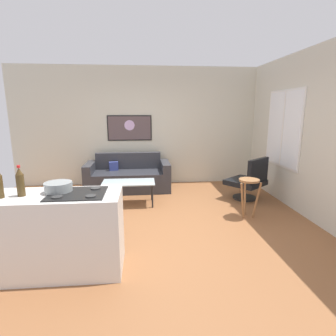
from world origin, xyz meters
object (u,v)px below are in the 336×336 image
Objects in this scene: bar_stool at (249,188)px; mixing_bowl at (58,187)px; coffee_table at (129,184)px; wall_painting at (130,128)px; soda_bottle_2 at (20,182)px; armchair at (249,180)px; couch at (128,177)px.

bar_stool is 2.99m from mixing_bowl.
coffee_table is at bearing 72.39° from mixing_bowl.
soda_bottle_2 is at bearing -104.90° from wall_painting.
bar_stool is 3.36m from soda_bottle_2.
armchair is at bearing 34.59° from mixing_bowl.
mixing_bowl is at bearing -107.61° from coffee_table.
coffee_table is 1.80m from wall_painting.
wall_painting is at bearing 90.95° from coffee_table.
soda_bottle_2 is at bearing -156.39° from bar_stool.
coffee_table is 1.49× the size of bar_stool.
soda_bottle_2 is at bearing -106.55° from couch.
couch is 2.65m from armchair.
mixing_bowl reaches higher than bar_stool.
coffee_table is at bearing -89.05° from wall_painting.
armchair is (2.47, -0.94, 0.12)m from couch.
coffee_table is 2.44m from soda_bottle_2.
couch is at bearing 93.56° from coffee_table.
wall_painting is (0.04, 0.51, 1.09)m from couch.
coffee_table is at bearing -86.44° from couch.
mixing_bowl reaches higher than coffee_table.
coffee_table is 2.20m from bar_stool.
bar_stool is 3.23m from wall_painting.
bar_stool is (-0.37, -0.88, 0.12)m from armchair.
wall_painting is at bearing 80.07° from mixing_bowl.
mixing_bowl reaches higher than couch.
bar_stool is 2.00× the size of soda_bottle_2.
wall_painting is (0.97, 3.65, 0.33)m from soda_bottle_2.
bar_stool is (2.04, -0.81, 0.11)m from coffee_table.
couch reaches higher than coffee_table.
coffee_table is 2.99× the size of soda_bottle_2.
coffee_table is at bearing 158.40° from bar_stool.
couch is at bearing 79.13° from mixing_bowl.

